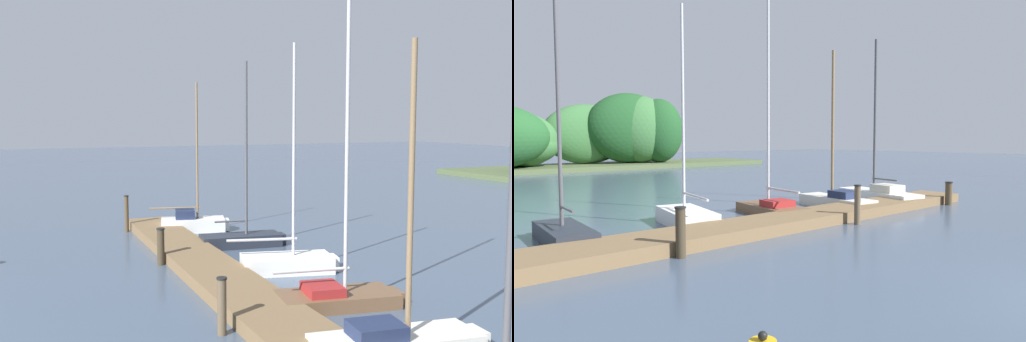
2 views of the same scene
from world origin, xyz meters
The scene contains 9 objects.
dock_pier centered at (0.00, 9.16, 0.17)m, with size 21.19×1.80×0.35m.
sailboat_0 centered at (-8.53, 10.72, 0.40)m, with size 1.63×3.29×6.19m.
sailboat_1 centered at (-5.10, 11.58, 0.37)m, with size 1.33×3.23×6.77m.
sailboat_2 centered at (-1.29, 11.62, 0.35)m, with size 1.85×3.45×6.98m.
sailboat_3 centered at (2.14, 11.30, 0.37)m, with size 1.76×3.41×7.96m.
sailboat_4 centered at (5.23, 10.83, 0.37)m, with size 1.55×3.78×6.26m.
mooring_piling_0 centered at (-9.55, 8.08, 0.77)m, with size 0.20×0.20×1.53m.
mooring_piling_1 centered at (-3.64, 8.11, 0.61)m, with size 0.27×0.27×1.20m.
mooring_piling_2 centered at (2.82, 7.91, 0.65)m, with size 0.23×0.23×1.29m.
Camera 1 is at (14.35, 3.86, 4.74)m, focal length 40.35 mm.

